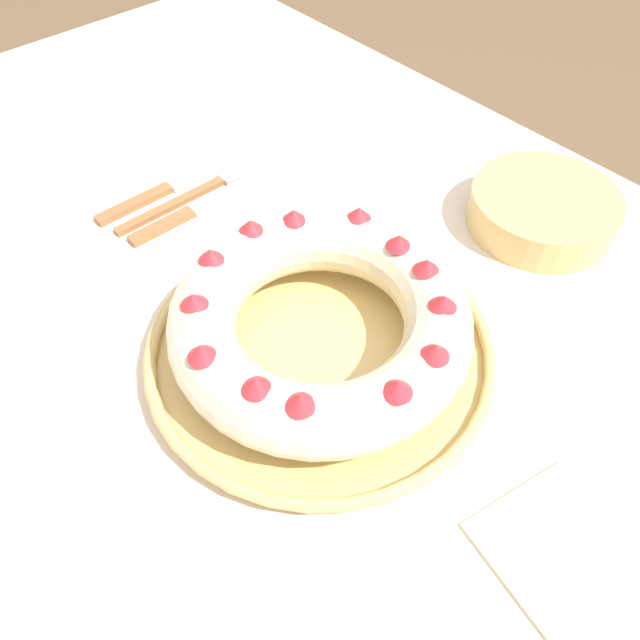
{
  "coord_description": "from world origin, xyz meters",
  "views": [
    {
      "loc": [
        0.3,
        -0.21,
        1.22
      ],
      "look_at": [
        0.02,
        0.04,
        0.79
      ],
      "focal_mm": 35.0,
      "sensor_mm": 36.0,
      "label": 1
    }
  ],
  "objects_px": {
    "serving_dish": "(320,349)",
    "bundt_cake": "(320,319)",
    "fork": "(203,190)",
    "cake_knife": "(190,213)",
    "napkin": "(581,576)",
    "serving_knife": "(167,189)",
    "side_bowl": "(543,210)"
  },
  "relations": [
    {
      "from": "fork",
      "to": "cake_knife",
      "type": "distance_m",
      "value": 0.04
    },
    {
      "from": "serving_dish",
      "to": "bundt_cake",
      "type": "height_order",
      "value": "bundt_cake"
    },
    {
      "from": "fork",
      "to": "serving_dish",
      "type": "bearing_deg",
      "value": -7.6
    },
    {
      "from": "side_bowl",
      "to": "cake_knife",
      "type": "bearing_deg",
      "value": -133.75
    },
    {
      "from": "bundt_cake",
      "to": "fork",
      "type": "height_order",
      "value": "bundt_cake"
    },
    {
      "from": "fork",
      "to": "cake_knife",
      "type": "xyz_separation_m",
      "value": [
        0.03,
        -0.04,
        0.0
      ]
    },
    {
      "from": "cake_knife",
      "to": "napkin",
      "type": "distance_m",
      "value": 0.55
    },
    {
      "from": "napkin",
      "to": "serving_knife",
      "type": "bearing_deg",
      "value": 178.21
    },
    {
      "from": "serving_dish",
      "to": "side_bowl",
      "type": "xyz_separation_m",
      "value": [
        0.02,
        0.32,
        0.01
      ]
    },
    {
      "from": "serving_knife",
      "to": "napkin",
      "type": "distance_m",
      "value": 0.6
    },
    {
      "from": "bundt_cake",
      "to": "cake_knife",
      "type": "xyz_separation_m",
      "value": [
        -0.26,
        0.02,
        -0.05
      ]
    },
    {
      "from": "cake_knife",
      "to": "side_bowl",
      "type": "xyz_separation_m",
      "value": [
        0.28,
        0.3,
        0.02
      ]
    },
    {
      "from": "serving_dish",
      "to": "fork",
      "type": "height_order",
      "value": "serving_dish"
    },
    {
      "from": "serving_dish",
      "to": "napkin",
      "type": "bearing_deg",
      "value": 1.91
    },
    {
      "from": "serving_dish",
      "to": "cake_knife",
      "type": "relative_size",
      "value": 1.81
    },
    {
      "from": "serving_dish",
      "to": "serving_knife",
      "type": "bearing_deg",
      "value": 174.88
    },
    {
      "from": "serving_dish",
      "to": "side_bowl",
      "type": "height_order",
      "value": "side_bowl"
    },
    {
      "from": "serving_dish",
      "to": "bundt_cake",
      "type": "relative_size",
      "value": 1.2
    },
    {
      "from": "serving_dish",
      "to": "cake_knife",
      "type": "xyz_separation_m",
      "value": [
        -0.26,
        0.02,
        -0.01
      ]
    },
    {
      "from": "side_bowl",
      "to": "fork",
      "type": "bearing_deg",
      "value": -139.92
    },
    {
      "from": "serving_dish",
      "to": "bundt_cake",
      "type": "xyz_separation_m",
      "value": [
        0.0,
        0.0,
        0.04
      ]
    },
    {
      "from": "bundt_cake",
      "to": "fork",
      "type": "relative_size",
      "value": 1.33
    },
    {
      "from": "serving_knife",
      "to": "bundt_cake",
      "type": "bearing_deg",
      "value": -2.25
    },
    {
      "from": "serving_knife",
      "to": "cake_knife",
      "type": "distance_m",
      "value": 0.06
    },
    {
      "from": "cake_knife",
      "to": "side_bowl",
      "type": "distance_m",
      "value": 0.41
    },
    {
      "from": "fork",
      "to": "side_bowl",
      "type": "relative_size",
      "value": 1.23
    },
    {
      "from": "serving_dish",
      "to": "fork",
      "type": "xyz_separation_m",
      "value": [
        -0.29,
        0.06,
        -0.01
      ]
    },
    {
      "from": "serving_knife",
      "to": "side_bowl",
      "type": "relative_size",
      "value": 1.31
    },
    {
      "from": "serving_dish",
      "to": "cake_knife",
      "type": "height_order",
      "value": "serving_dish"
    },
    {
      "from": "serving_dish",
      "to": "fork",
      "type": "bearing_deg",
      "value": 168.18
    },
    {
      "from": "fork",
      "to": "napkin",
      "type": "bearing_deg",
      "value": -0.81
    },
    {
      "from": "serving_knife",
      "to": "serving_dish",
      "type": "bearing_deg",
      "value": -2.25
    }
  ]
}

